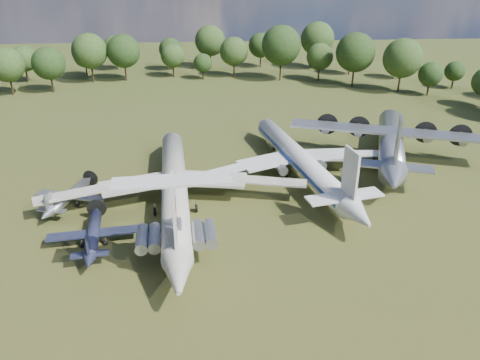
{
  "coord_description": "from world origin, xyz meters",
  "views": [
    {
      "loc": [
        1.19,
        -66.56,
        34.95
      ],
      "look_at": [
        5.52,
        -4.49,
        5.0
      ],
      "focal_mm": 35.0,
      "sensor_mm": 36.0,
      "label": 1
    }
  ],
  "objects_px": {
    "tu104_jet": "(300,164)",
    "small_prop_northwest": "(69,199)",
    "il62_airliner": "(175,191)",
    "person_on_il62": "(175,221)",
    "an12_transport": "(391,146)",
    "small_prop_west": "(93,237)"
  },
  "relations": [
    {
      "from": "tu104_jet",
      "to": "small_prop_west",
      "type": "height_order",
      "value": "tu104_jet"
    },
    {
      "from": "il62_airliner",
      "to": "person_on_il62",
      "type": "relative_size",
      "value": 31.88
    },
    {
      "from": "il62_airliner",
      "to": "an12_transport",
      "type": "height_order",
      "value": "an12_transport"
    },
    {
      "from": "small_prop_northwest",
      "to": "person_on_il62",
      "type": "xyz_separation_m",
      "value": [
        17.44,
        -16.21,
        4.93
      ]
    },
    {
      "from": "il62_airliner",
      "to": "small_prop_west",
      "type": "distance_m",
      "value": 14.28
    },
    {
      "from": "an12_transport",
      "to": "small_prop_west",
      "type": "xyz_separation_m",
      "value": [
        -49.51,
        -25.24,
        -1.58
      ]
    },
    {
      "from": "tu104_jet",
      "to": "an12_transport",
      "type": "height_order",
      "value": "an12_transport"
    },
    {
      "from": "tu104_jet",
      "to": "person_on_il62",
      "type": "height_order",
      "value": "person_on_il62"
    },
    {
      "from": "an12_transport",
      "to": "small_prop_west",
      "type": "distance_m",
      "value": 55.59
    },
    {
      "from": "il62_airliner",
      "to": "an12_transport",
      "type": "distance_m",
      "value": 42.15
    },
    {
      "from": "tu104_jet",
      "to": "person_on_il62",
      "type": "distance_m",
      "value": 31.41
    },
    {
      "from": "an12_transport",
      "to": "small_prop_northwest",
      "type": "relative_size",
      "value": 2.73
    },
    {
      "from": "tu104_jet",
      "to": "small_prop_northwest",
      "type": "distance_m",
      "value": 38.17
    },
    {
      "from": "il62_airliner",
      "to": "tu104_jet",
      "type": "distance_m",
      "value": 23.01
    },
    {
      "from": "small_prop_west",
      "to": "person_on_il62",
      "type": "relative_size",
      "value": 9.81
    },
    {
      "from": "tu104_jet",
      "to": "an12_transport",
      "type": "bearing_deg",
      "value": 6.11
    },
    {
      "from": "small_prop_west",
      "to": "small_prop_northwest",
      "type": "relative_size",
      "value": 1.06
    },
    {
      "from": "small_prop_northwest",
      "to": "small_prop_west",
      "type": "bearing_deg",
      "value": -46.27
    },
    {
      "from": "il62_airliner",
      "to": "small_prop_northwest",
      "type": "relative_size",
      "value": 3.45
    },
    {
      "from": "il62_airliner",
      "to": "person_on_il62",
      "type": "xyz_separation_m",
      "value": [
        1.1,
        -14.6,
        3.45
      ]
    },
    {
      "from": "small_prop_west",
      "to": "small_prop_northwest",
      "type": "distance_m",
      "value": 12.92
    },
    {
      "from": "il62_airliner",
      "to": "tu104_jet",
      "type": "height_order",
      "value": "il62_airliner"
    }
  ]
}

